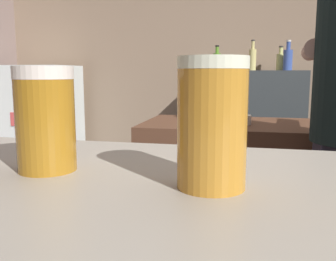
{
  "coord_description": "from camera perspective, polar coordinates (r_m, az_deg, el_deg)",
  "views": [
    {
      "loc": [
        -0.12,
        -1.42,
        1.18
      ],
      "look_at": [
        -0.27,
        -0.75,
        1.07
      ],
      "focal_mm": 39.9,
      "sensor_mm": 36.0,
      "label": 1
    }
  ],
  "objects": [
    {
      "name": "back_shelf",
      "position": [
        3.39,
        12.55,
        -1.2
      ],
      "size": [
        0.89,
        0.36,
        1.19
      ],
      "primitive_type": "cube",
      "color": "#343B3F",
      "rests_on": "ground"
    },
    {
      "name": "pint_glass_near",
      "position": [
        0.51,
        -18.21,
        1.67
      ],
      "size": [
        0.08,
        0.08,
        0.14
      ],
      "color": "#AD731D",
      "rests_on": "bar_counter"
    },
    {
      "name": "bottle_vinegar",
      "position": [
        3.42,
        16.81,
        10.12
      ],
      "size": [
        0.07,
        0.07,
        0.21
      ],
      "color": "#CBCE78",
      "rests_on": "back_shelf"
    },
    {
      "name": "bottle_soy",
      "position": [
        3.32,
        7.49,
        10.51
      ],
      "size": [
        0.06,
        0.06,
        0.21
      ],
      "color": "#558D29",
      "rests_on": "back_shelf"
    },
    {
      "name": "wall_back",
      "position": [
        3.63,
        14.63,
        11.3
      ],
      "size": [
        5.2,
        0.1,
        2.7
      ],
      "primitive_type": "cube",
      "color": "#8E755E",
      "rests_on": "ground"
    },
    {
      "name": "mixing_bowl",
      "position": [
        2.04,
        10.07,
        1.68
      ],
      "size": [
        0.18,
        0.18,
        0.05
      ],
      "primitive_type": "cylinder",
      "color": "silver",
      "rests_on": "prep_counter"
    },
    {
      "name": "pint_glass_far",
      "position": [
        0.41,
        6.74,
        1.1
      ],
      "size": [
        0.08,
        0.08,
        0.14
      ],
      "color": "#C8862B",
      "rests_on": "bar_counter"
    },
    {
      "name": "mini_fridge",
      "position": [
        3.76,
        -18.55,
        -0.13
      ],
      "size": [
        0.61,
        0.58,
        1.24
      ],
      "color": "white",
      "rests_on": "ground"
    },
    {
      "name": "bottle_olive_oil",
      "position": [
        3.32,
        17.84,
        10.39
      ],
      "size": [
        0.08,
        0.08,
        0.25
      ],
      "color": "#39529E",
      "rests_on": "back_shelf"
    },
    {
      "name": "bottle_hot_sauce",
      "position": [
        3.44,
        12.79,
        10.65
      ],
      "size": [
        0.06,
        0.06,
        0.27
      ],
      "color": "#D4C879",
      "rests_on": "back_shelf"
    },
    {
      "name": "prep_counter",
      "position": [
        2.24,
        24.23,
        -10.83
      ],
      "size": [
        2.1,
        0.6,
        0.9
      ],
      "primitive_type": "cube",
      "color": "brown",
      "rests_on": "ground"
    }
  ]
}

